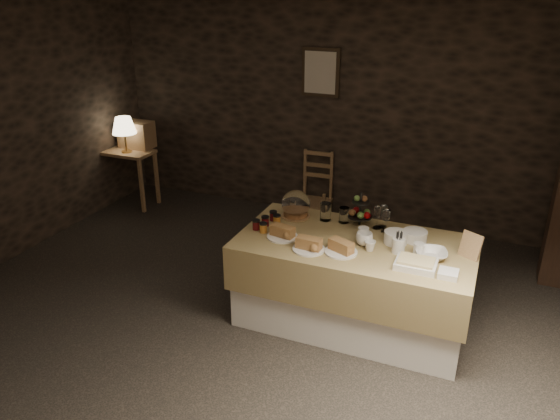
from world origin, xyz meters
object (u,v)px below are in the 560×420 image
at_px(wine_rack, 137,134).
at_px(fruit_stand, 360,212).
at_px(console_table, 127,160).
at_px(table_lamp, 124,126).
at_px(buffet_table, 354,276).
at_px(chair, 316,189).

height_order(wine_rack, fruit_stand, wine_rack).
bearing_deg(console_table, table_lamp, -45.00).
bearing_deg(fruit_stand, console_table, 161.34).
distance_m(console_table, table_lamp, 0.47).
relative_size(buffet_table, table_lamp, 4.30).
relative_size(buffet_table, chair, 2.96).
relative_size(console_table, wine_rack, 1.73).
bearing_deg(buffet_table, fruit_stand, 99.37).
height_order(console_table, fruit_stand, fruit_stand).
xyz_separation_m(buffet_table, fruit_stand, (-0.05, 0.33, 0.44)).
distance_m(buffet_table, wine_rack, 3.75).
height_order(buffet_table, table_lamp, table_lamp).
relative_size(table_lamp, chair, 0.69).
xyz_separation_m(console_table, chair, (2.37, 0.51, -0.23)).
relative_size(console_table, table_lamp, 1.63).
distance_m(buffet_table, console_table, 3.69).
bearing_deg(wine_rack, chair, 8.15).
bearing_deg(console_table, fruit_stand, -18.66).
xyz_separation_m(console_table, table_lamp, (0.05, -0.05, 0.47)).
bearing_deg(console_table, buffet_table, -23.25).
height_order(wine_rack, chair, wine_rack).
bearing_deg(wine_rack, fruit_stand, -21.68).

